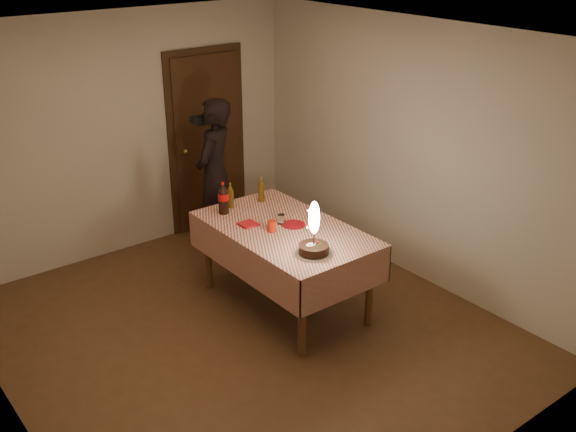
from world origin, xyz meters
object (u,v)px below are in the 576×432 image
object	(u,v)px
dining_table	(285,238)
clear_cup	(281,219)
photographer	(215,175)
cola_bottle	(223,198)
amber_bottle_left	(230,196)
birthday_cake	(314,240)
red_cup	(272,226)
amber_bottle_right	(261,190)
red_plate	(293,225)

from	to	relation	value
dining_table	clear_cup	world-z (taller)	clear_cup
photographer	clear_cup	bearing A→B (deg)	-96.24
cola_bottle	amber_bottle_left	xyz separation A→B (m)	(0.13, 0.08, -0.03)
dining_table	birthday_cake	xyz separation A→B (m)	(-0.13, -0.57, 0.23)
dining_table	red_cup	world-z (taller)	red_cup
amber_bottle_left	photographer	distance (m)	0.84
cola_bottle	photographer	world-z (taller)	photographer
amber_bottle_right	clear_cup	bearing A→B (deg)	-107.40
red_plate	photographer	xyz separation A→B (m)	(0.08, 1.49, 0.04)
amber_bottle_right	cola_bottle	bearing A→B (deg)	-177.17
clear_cup	red_cup	bearing A→B (deg)	-154.66
dining_table	birthday_cake	world-z (taller)	birthday_cake
birthday_cake	clear_cup	bearing A→B (deg)	76.45
clear_cup	photographer	size ratio (longest dim) A/B	0.05
amber_bottle_right	amber_bottle_left	bearing A→B (deg)	170.19
clear_cup	dining_table	bearing A→B (deg)	-108.71
amber_bottle_left	photographer	size ratio (longest dim) A/B	0.15
birthday_cake	cola_bottle	world-z (taller)	birthday_cake
birthday_cake	red_plate	bearing A→B (deg)	68.00
clear_cup	amber_bottle_right	world-z (taller)	amber_bottle_right
dining_table	photographer	bearing A→B (deg)	82.94
dining_table	red_plate	size ratio (longest dim) A/B	7.82
red_cup	red_plate	bearing A→B (deg)	-3.78
red_plate	photographer	bearing A→B (deg)	86.79
dining_table	red_cup	xyz separation A→B (m)	(-0.14, 0.01, 0.16)
photographer	dining_table	bearing A→B (deg)	-97.06
dining_table	amber_bottle_right	bearing A→B (deg)	72.41
cola_bottle	amber_bottle_left	world-z (taller)	cola_bottle
birthday_cake	amber_bottle_left	distance (m)	1.28
red_plate	photographer	distance (m)	1.49
dining_table	photographer	size ratio (longest dim) A/B	1.01
dining_table	photographer	world-z (taller)	photographer
dining_table	cola_bottle	bearing A→B (deg)	112.03
amber_bottle_right	photographer	distance (m)	0.84
red_plate	clear_cup	size ratio (longest dim) A/B	2.44
cola_bottle	amber_bottle_right	distance (m)	0.46
red_cup	clear_cup	world-z (taller)	red_cup
amber_bottle_left	amber_bottle_right	bearing A→B (deg)	-9.81
clear_cup	amber_bottle_left	bearing A→B (deg)	103.98
red_cup	cola_bottle	xyz separation A→B (m)	(-0.12, 0.62, 0.10)
red_cup	cola_bottle	bearing A→B (deg)	100.76
birthday_cake	amber_bottle_right	world-z (taller)	birthday_cake
red_cup	clear_cup	xyz separation A→B (m)	(0.17, 0.08, -0.01)
clear_cup	amber_bottle_right	size ratio (longest dim) A/B	0.35
birthday_cake	photographer	world-z (taller)	photographer
amber_bottle_left	amber_bottle_right	world-z (taller)	same
dining_table	cola_bottle	xyz separation A→B (m)	(-0.25, 0.63, 0.26)
photographer	amber_bottle_right	bearing A→B (deg)	-88.46
dining_table	birthday_cake	size ratio (longest dim) A/B	3.60
red_cup	amber_bottle_left	xyz separation A→B (m)	(0.02, 0.70, 0.07)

